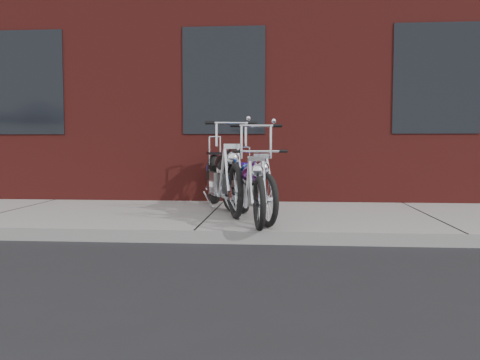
{
  "coord_description": "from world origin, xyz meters",
  "views": [
    {
      "loc": [
        0.98,
        -5.61,
        1.11
      ],
      "look_at": [
        0.46,
        0.8,
        0.67
      ],
      "focal_mm": 38.0,
      "sensor_mm": 36.0,
      "label": 1
    }
  ],
  "objects": [
    {
      "name": "chopper_third",
      "position": [
        0.11,
        1.85,
        0.6
      ],
      "size": [
        0.91,
        2.45,
        1.28
      ],
      "rotation": [
        0.0,
        0.0,
        -1.28
      ],
      "color": "black",
      "rests_on": "sidewalk"
    },
    {
      "name": "chopper_purple",
      "position": [
        0.58,
        0.82,
        0.54
      ],
      "size": [
        0.63,
        2.13,
        1.2
      ],
      "rotation": [
        0.0,
        0.0,
        -1.38
      ],
      "color": "black",
      "rests_on": "sidewalk"
    },
    {
      "name": "chopper_blue",
      "position": [
        0.51,
        1.06,
        0.55
      ],
      "size": [
        0.93,
        2.09,
        0.96
      ],
      "rotation": [
        0.0,
        0.0,
        -1.19
      ],
      "color": "black",
      "rests_on": "sidewalk"
    },
    {
      "name": "ground",
      "position": [
        0.0,
        0.0,
        0.0
      ],
      "size": [
        120.0,
        120.0,
        0.0
      ],
      "primitive_type": "plane",
      "color": "black",
      "rests_on": "ground"
    },
    {
      "name": "sidewalk",
      "position": [
        0.0,
        1.5,
        0.07
      ],
      "size": [
        22.0,
        3.0,
        0.15
      ],
      "primitive_type": "cube",
      "color": "gray",
      "rests_on": "ground"
    },
    {
      "name": "building_brick",
      "position": [
        0.0,
        8.0,
        4.0
      ],
      "size": [
        22.0,
        10.0,
        8.0
      ],
      "primitive_type": "cube",
      "color": "maroon",
      "rests_on": "ground"
    }
  ]
}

